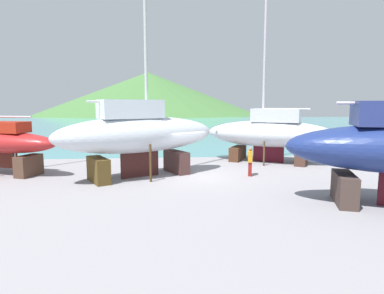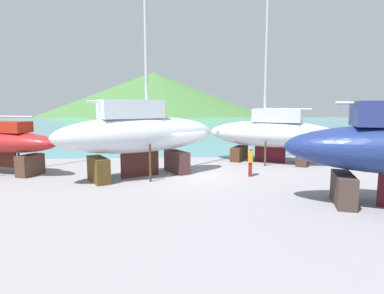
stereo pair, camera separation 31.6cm
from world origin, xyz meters
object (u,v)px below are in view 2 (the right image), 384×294
(sailboat_small_center, at_px, (3,142))
(worker, at_px, (250,161))
(sailboat_mid_port, at_px, (139,134))
(sailboat_far_slipway, at_px, (271,133))

(sailboat_small_center, distance_m, worker, 14.41)
(sailboat_mid_port, height_order, worker, sailboat_mid_port)
(sailboat_mid_port, relative_size, sailboat_small_center, 1.12)
(sailboat_far_slipway, distance_m, sailboat_small_center, 17.02)
(sailboat_mid_port, relative_size, worker, 9.15)
(sailboat_far_slipway, height_order, sailboat_small_center, sailboat_small_center)
(sailboat_mid_port, xyz_separation_m, worker, (6.26, -0.23, -1.59))
(sailboat_small_center, bearing_deg, sailboat_mid_port, -169.74)
(sailboat_far_slipway, bearing_deg, worker, 88.27)
(sailboat_mid_port, xyz_separation_m, sailboat_far_slipway, (8.77, 4.21, -0.38))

